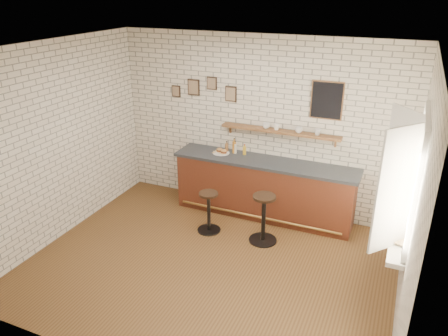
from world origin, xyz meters
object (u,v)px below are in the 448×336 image
(shelf_cup_b, at_px, (277,127))
(book_lower, at_px, (397,239))
(condiment_bottle_yellow, at_px, (244,150))
(shelf_cup_c, at_px, (299,130))
(bar_counter, at_px, (264,188))
(ciabatta_sandwich, at_px, (222,151))
(bar_stool_right, at_px, (264,217))
(bitters_bottle_brown, at_px, (227,148))
(shelf_cup_a, at_px, (266,126))
(book_upper, at_px, (397,238))
(bitters_bottle_white, at_px, (235,148))
(bitters_bottle_amber, at_px, (234,147))
(bar_stool_left, at_px, (209,211))
(sandwich_plate, at_px, (221,153))
(shelf_cup_d, at_px, (317,132))

(shelf_cup_b, xyz_separation_m, book_lower, (2.04, -1.75, -0.61))
(condiment_bottle_yellow, xyz_separation_m, book_lower, (2.56, -1.68, -0.15))
(shelf_cup_c, height_order, book_lower, shelf_cup_c)
(bar_counter, height_order, shelf_cup_c, shelf_cup_c)
(ciabatta_sandwich, xyz_separation_m, bar_stool_right, (1.06, -0.83, -0.64))
(bitters_bottle_brown, bearing_deg, shelf_cup_c, 3.22)
(bar_counter, xyz_separation_m, shelf_cup_a, (-0.07, 0.20, 1.04))
(bitters_bottle_brown, xyz_separation_m, book_upper, (2.89, -1.70, -0.13))
(bar_counter, distance_m, bitters_bottle_white, 0.84)
(condiment_bottle_yellow, xyz_separation_m, shelf_cup_b, (0.52, 0.07, 0.46))
(bitters_bottle_white, bearing_deg, bar_counter, -12.75)
(bar_counter, height_order, ciabatta_sandwich, ciabatta_sandwich)
(bitters_bottle_amber, height_order, shelf_cup_c, shelf_cup_c)
(bar_counter, xyz_separation_m, bar_stool_left, (-0.64, -0.85, -0.14))
(bar_stool_left, xyz_separation_m, shelf_cup_c, (1.12, 1.05, 1.18))
(bitters_bottle_amber, distance_m, bar_stool_right, 1.45)
(bar_stool_right, distance_m, shelf_cup_c, 1.52)
(bar_stool_left, bearing_deg, bitters_bottle_amber, 88.07)
(book_upper, bearing_deg, sandwich_plate, 169.55)
(bitters_bottle_amber, bearing_deg, book_lower, -31.46)
(sandwich_plate, distance_m, bitters_bottle_brown, 0.14)
(condiment_bottle_yellow, bearing_deg, bar_stool_right, -53.73)
(book_upper, bearing_deg, bitters_bottle_brown, 167.56)
(bar_stool_left, relative_size, shelf_cup_a, 5.85)
(shelf_cup_b, xyz_separation_m, book_upper, (2.04, -1.77, -0.59))
(sandwich_plate, xyz_separation_m, shelf_cup_c, (1.29, 0.17, 0.53))
(shelf_cup_a, distance_m, book_lower, 2.89)
(bitters_bottle_brown, height_order, bar_stool_right, bitters_bottle_brown)
(ciabatta_sandwich, bearing_deg, shelf_cup_d, 6.09)
(bar_stool_left, bearing_deg, bar_counter, 53.15)
(ciabatta_sandwich, bearing_deg, bar_stool_left, -79.81)
(bitters_bottle_white, bearing_deg, shelf_cup_c, 3.70)
(bitters_bottle_brown, relative_size, shelf_cup_d, 1.86)
(bar_counter, relative_size, condiment_bottle_yellow, 17.01)
(bitters_bottle_brown, distance_m, shelf_cup_b, 0.97)
(bar_counter, height_order, shelf_cup_b, shelf_cup_b)
(bar_counter, height_order, book_upper, bar_counter)
(bitters_bottle_white, relative_size, condiment_bottle_yellow, 1.21)
(ciabatta_sandwich, height_order, bitters_bottle_amber, bitters_bottle_amber)
(bitters_bottle_amber, bearing_deg, bar_stool_right, -46.79)
(shelf_cup_c, distance_m, book_lower, 2.49)
(book_lower, bearing_deg, sandwich_plate, 145.76)
(sandwich_plate, height_order, shelf_cup_c, shelf_cup_c)
(bitters_bottle_brown, xyz_separation_m, shelf_cup_b, (0.85, 0.07, 0.46))
(bar_stool_right, relative_size, book_upper, 3.19)
(book_lower, bearing_deg, shelf_cup_b, 133.28)
(bitters_bottle_white, bearing_deg, shelf_cup_d, 2.89)
(sandwich_plate, height_order, shelf_cup_a, shelf_cup_a)
(ciabatta_sandwich, distance_m, book_lower, 3.35)
(bitters_bottle_white, distance_m, condiment_bottle_yellow, 0.17)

